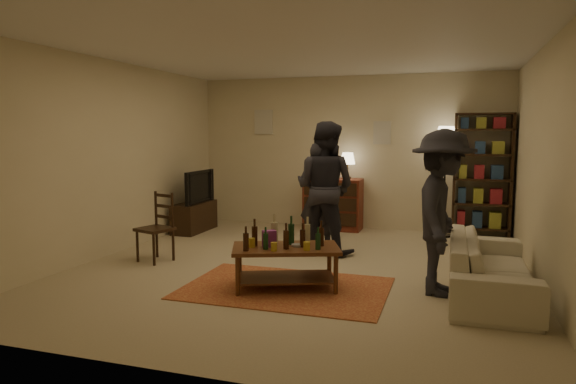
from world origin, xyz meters
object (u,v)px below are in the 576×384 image
at_px(tv_stand, 194,209).
at_px(person_right, 325,188).
at_px(coffee_table, 285,252).
at_px(dining_chair, 158,224).
at_px(bookshelf, 482,174).
at_px(dresser, 333,203).
at_px(person_by_sofa, 442,212).
at_px(person_left, 319,197).
at_px(sofa, 490,266).
at_px(floor_lamp, 446,143).

relative_size(tv_stand, person_right, 0.57).
relative_size(coffee_table, person_right, 0.70).
xyz_separation_m(dining_chair, bookshelf, (4.16, 2.97, 0.55)).
relative_size(dresser, person_by_sofa, 0.78).
bearing_deg(dresser, tv_stand, -157.93).
bearing_deg(dresser, person_right, -81.17).
bearing_deg(person_right, person_left, 8.35).
bearing_deg(dining_chair, person_right, 46.35).
height_order(bookshelf, person_by_sofa, bookshelf).
height_order(sofa, person_by_sofa, person_by_sofa).
bearing_deg(bookshelf, tv_stand, -168.20).
distance_m(dresser, person_by_sofa, 3.78).
xyz_separation_m(tv_stand, floor_lamp, (4.12, 0.85, 1.15)).
bearing_deg(person_left, sofa, 153.75).
bearing_deg(bookshelf, dresser, -178.43).
distance_m(tv_stand, person_by_sofa, 4.78).
xyz_separation_m(coffee_table, dresser, (-0.28, 3.58, 0.06)).
relative_size(tv_stand, floor_lamp, 0.59).
xyz_separation_m(floor_lamp, person_left, (-1.67, -1.73, -0.75)).
bearing_deg(person_by_sofa, tv_stand, 63.47).
relative_size(bookshelf, person_right, 1.08).
relative_size(floor_lamp, person_right, 0.97).
height_order(tv_stand, sofa, tv_stand).
height_order(dining_chair, bookshelf, bookshelf).
relative_size(sofa, person_by_sofa, 1.20).
relative_size(coffee_table, tv_stand, 1.22).
relative_size(sofa, person_right, 1.12).
distance_m(sofa, person_by_sofa, 0.77).
height_order(sofa, person_left, person_left).
xyz_separation_m(dresser, person_left, (0.19, -1.79, 0.31)).
xyz_separation_m(coffee_table, dining_chair, (-2.00, 0.67, 0.08)).
distance_m(dining_chair, dresser, 3.38).
height_order(tv_stand, person_left, person_left).
height_order(dresser, person_by_sofa, person_by_sofa).
relative_size(floor_lamp, person_left, 1.14).
xyz_separation_m(person_left, person_by_sofa, (1.70, -1.45, 0.08)).
xyz_separation_m(coffee_table, tv_stand, (-2.53, 2.66, -0.03)).
bearing_deg(dining_chair, dresser, 76.80).
xyz_separation_m(dresser, floor_lamp, (1.86, -0.06, 1.06)).
relative_size(bookshelf, person_left, 1.27).
xyz_separation_m(tv_stand, person_by_sofa, (4.14, -2.33, 0.49)).
xyz_separation_m(floor_lamp, person_right, (-1.58, -1.74, -0.61)).
xyz_separation_m(bookshelf, floor_lamp, (-0.57, -0.13, 0.50)).
bearing_deg(bookshelf, person_right, -139.15).
xyz_separation_m(bookshelf, person_by_sofa, (-0.55, -3.31, -0.16)).
relative_size(coffee_table, bookshelf, 0.64).
xyz_separation_m(coffee_table, person_right, (0.00, 1.78, 0.52)).
bearing_deg(tv_stand, person_right, -19.28).
bearing_deg(sofa, dresser, 37.54).
distance_m(dresser, sofa, 3.93).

